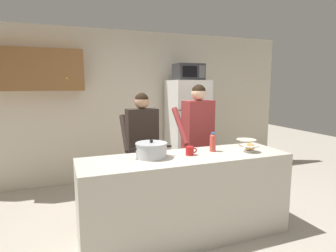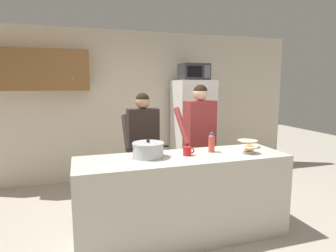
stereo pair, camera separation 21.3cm
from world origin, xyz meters
TOP-DOWN VIEW (x-y plane):
  - ground_plane at (0.00, 0.00)m, footprint 14.00×14.00m
  - back_wall_unit at (-0.23, 2.27)m, footprint 6.00×0.48m
  - kitchen_island at (0.00, 0.00)m, footprint 2.29×0.68m
  - refrigerator at (0.87, 1.85)m, footprint 0.64×0.68m
  - microwave at (0.87, 1.83)m, footprint 0.48×0.37m
  - person_near_pot at (-0.26, 0.81)m, footprint 0.48×0.40m
  - person_by_sink at (0.51, 0.74)m, footprint 0.56×0.48m
  - cooking_pot at (-0.37, 0.08)m, footprint 0.45×0.33m
  - coffee_mug at (0.05, 0.02)m, footprint 0.13×0.09m
  - bread_bowl at (0.75, -0.09)m, footprint 0.20×0.20m
  - empty_bowl at (0.92, 0.20)m, footprint 0.25×0.25m
  - bottle_near_edge at (0.37, 0.09)m, footprint 0.07×0.07m

SIDE VIEW (x-z plane):
  - ground_plane at x=0.00m, z-range 0.00..0.00m
  - kitchen_island at x=0.00m, z-range 0.00..0.92m
  - refrigerator at x=0.87m, z-range 0.00..1.75m
  - empty_bowl at x=0.92m, z-range 0.93..1.01m
  - coffee_mug at x=0.05m, z-range 0.92..1.02m
  - bread_bowl at x=0.75m, z-range 0.92..1.02m
  - person_near_pot at x=-0.26m, z-range 0.19..1.76m
  - cooking_pot at x=-0.37m, z-range 0.90..1.10m
  - bottle_near_edge at x=0.37m, z-range 0.92..1.14m
  - person_by_sink at x=0.51m, z-range 0.21..1.89m
  - back_wall_unit at x=-0.23m, z-range 0.09..2.69m
  - microwave at x=0.87m, z-range 1.75..2.03m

